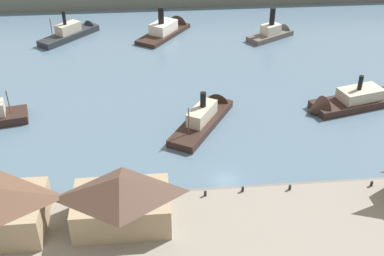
{
  "coord_description": "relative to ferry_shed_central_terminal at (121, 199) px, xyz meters",
  "views": [
    {
      "loc": [
        -12.44,
        -66.0,
        51.96
      ],
      "look_at": [
        -4.66,
        14.59,
        2.0
      ],
      "focal_mm": 44.82,
      "sensor_mm": 36.0,
      "label": 1
    }
  ],
  "objects": [
    {
      "name": "ground_plane",
      "position": [
        17.65,
        10.19,
        -5.47
      ],
      "size": [
        320.0,
        320.0,
        0.0
      ],
      "primitive_type": "plane",
      "color": "slate"
    },
    {
      "name": "seawall_edge",
      "position": [
        17.65,
        6.59,
        -4.97
      ],
      "size": [
        110.0,
        0.8,
        1.0
      ],
      "primitive_type": "cube",
      "color": "#666159",
      "rests_on": "ground"
    },
    {
      "name": "ferry_shed_central_terminal",
      "position": [
        0.0,
        0.0,
        0.0
      ],
      "size": [
        14.7,
        9.93,
        8.41
      ],
      "color": "#998466",
      "rests_on": "quay_promenade"
    },
    {
      "name": "mooring_post_center_east",
      "position": [
        13.25,
        4.77,
        -3.82
      ],
      "size": [
        0.44,
        0.44,
        0.9
      ],
      "primitive_type": "cylinder",
      "color": "black",
      "rests_on": "quay_promenade"
    },
    {
      "name": "mooring_post_east",
      "position": [
        19.56,
        5.27,
        -3.82
      ],
      "size": [
        0.44,
        0.44,
        0.9
      ],
      "primitive_type": "cylinder",
      "color": "black",
      "rests_on": "quay_promenade"
    },
    {
      "name": "mooring_post_center_west",
      "position": [
        41.47,
        4.63,
        -3.82
      ],
      "size": [
        0.44,
        0.44,
        0.9
      ],
      "primitive_type": "cylinder",
      "color": "black",
      "rests_on": "quay_promenade"
    },
    {
      "name": "mooring_post_west",
      "position": [
        27.47,
        4.96,
        -3.82
      ],
      "size": [
        0.44,
        0.44,
        0.9
      ],
      "primitive_type": "cylinder",
      "color": "black",
      "rests_on": "quay_promenade"
    },
    {
      "name": "ferry_outer_harbor",
      "position": [
        48.34,
        33.36,
        -4.13
      ],
      "size": [
        24.93,
        11.98,
        9.39
      ],
      "color": "black",
      "rests_on": "ground"
    },
    {
      "name": "ferry_moored_east",
      "position": [
        -16.57,
        83.75,
        -4.03
      ],
      "size": [
        17.87,
        19.51,
        9.93
      ],
      "color": "#23282D",
      "rests_on": "ground"
    },
    {
      "name": "ferry_moored_west",
      "position": [
        16.86,
        31.1,
        -4.15
      ],
      "size": [
        16.31,
        22.18,
        9.29
      ],
      "color": "black",
      "rests_on": "ground"
    },
    {
      "name": "ferry_approaching_east",
      "position": [
        11.71,
        84.16,
        -4.1
      ],
      "size": [
        18.14,
        22.14,
        11.51
      ],
      "color": "black",
      "rests_on": "ground"
    },
    {
      "name": "ferry_departing_north",
      "position": [
        42.75,
        77.23,
        -3.94
      ],
      "size": [
        16.27,
        12.6,
        10.7
      ],
      "color": "#514C47",
      "rests_on": "ground"
    }
  ]
}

